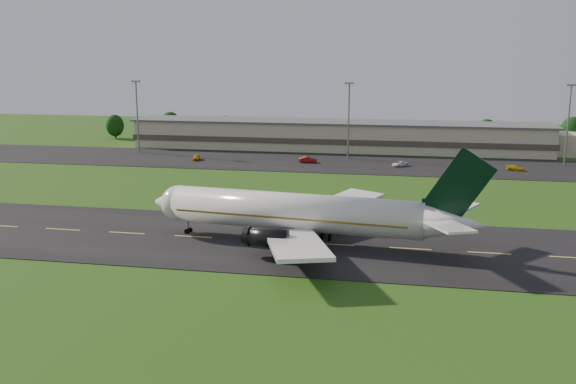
% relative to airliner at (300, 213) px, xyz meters
% --- Properties ---
extents(ground, '(360.00, 360.00, 0.00)m').
position_rel_airliner_xyz_m(ground, '(-5.78, 0.09, -4.66)').
color(ground, '#214A12').
rests_on(ground, ground).
extents(taxiway, '(220.00, 30.00, 0.10)m').
position_rel_airliner_xyz_m(taxiway, '(-5.78, 0.09, -4.61)').
color(taxiway, black).
rests_on(taxiway, ground).
extents(apron, '(260.00, 30.00, 0.10)m').
position_rel_airliner_xyz_m(apron, '(-5.78, 72.09, -4.61)').
color(apron, black).
rests_on(apron, ground).
extents(airliner, '(51.22, 41.92, 15.57)m').
position_rel_airliner_xyz_m(airliner, '(0.00, 0.00, 0.00)').
color(airliner, white).
rests_on(airliner, ground).
extents(terminal, '(145.00, 16.00, 8.40)m').
position_rel_airliner_xyz_m(terminal, '(0.63, 96.28, -0.67)').
color(terminal, '#C8B399').
rests_on(terminal, ground).
extents(light_mast_west, '(2.40, 1.20, 20.35)m').
position_rel_airliner_xyz_m(light_mast_west, '(-60.78, 80.09, 8.08)').
color(light_mast_west, gray).
rests_on(light_mast_west, ground).
extents(light_mast_centre, '(2.40, 1.20, 20.35)m').
position_rel_airliner_xyz_m(light_mast_centre, '(-0.78, 80.09, 8.08)').
color(light_mast_centre, gray).
rests_on(light_mast_centre, ground).
extents(light_mast_east, '(2.40, 1.20, 20.35)m').
position_rel_airliner_xyz_m(light_mast_east, '(54.22, 80.09, 8.08)').
color(light_mast_east, gray).
rests_on(light_mast_east, ground).
extents(tree_line, '(198.27, 8.53, 10.21)m').
position_rel_airliner_xyz_m(tree_line, '(35.66, 105.93, 0.39)').
color(tree_line, black).
rests_on(tree_line, ground).
extents(service_vehicle_a, '(2.67, 4.54, 1.45)m').
position_rel_airliner_xyz_m(service_vehicle_a, '(-40.00, 69.67, -3.84)').
color(service_vehicle_a, orange).
rests_on(service_vehicle_a, apron).
extents(service_vehicle_b, '(4.74, 2.12, 1.51)m').
position_rel_airliner_xyz_m(service_vehicle_b, '(-10.24, 71.04, -3.81)').
color(service_vehicle_b, maroon).
rests_on(service_vehicle_b, apron).
extents(service_vehicle_c, '(4.54, 4.59, 1.23)m').
position_rel_airliner_xyz_m(service_vehicle_c, '(13.24, 69.97, -3.95)').
color(service_vehicle_c, white).
rests_on(service_vehicle_c, apron).
extents(service_vehicle_d, '(4.55, 2.97, 1.23)m').
position_rel_airliner_xyz_m(service_vehicle_d, '(40.77, 69.21, -3.95)').
color(service_vehicle_d, '#C6A90B').
rests_on(service_vehicle_d, apron).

